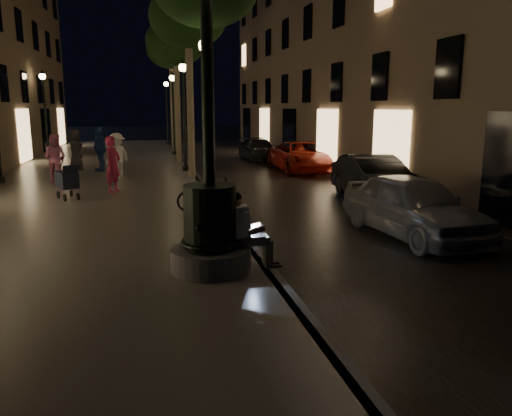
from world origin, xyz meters
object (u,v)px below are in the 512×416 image
object	(u,v)px
stroller	(67,180)
pedestrian_blue	(100,149)
lamp_curb_b	(184,101)
lamp_curb_d	(167,104)
seated_man_laptop	(245,228)
lamp_curb_a	(206,98)
car_front	(413,206)
pedestrian_red	(113,164)
car_rear	(258,149)
tree_far	(171,50)
lamp_left_c	(44,102)
car_second	(375,178)
bicycle	(209,195)
pedestrian_pink	(55,158)
pedestrian_white	(117,155)
car_third	(302,157)
fountain_lamppost	(210,213)
tree_second	(188,18)
pedestrian_dark	(76,150)
tree_third	(176,43)
lamp_curb_c	(173,103)

from	to	relation	value
stroller	pedestrian_blue	xyz separation A→B (m)	(0.43, 6.93, 0.37)
lamp_curb_b	lamp_curb_d	bearing A→B (deg)	90.00
seated_man_laptop	pedestrian_blue	xyz separation A→B (m)	(-3.59, 14.67, 0.25)
lamp_curb_a	car_front	bearing A→B (deg)	-42.83
pedestrian_red	pedestrian_blue	world-z (taller)	pedestrian_blue
car_rear	pedestrian_red	bearing A→B (deg)	-125.93
car_front	lamp_curb_b	bearing A→B (deg)	104.69
tree_far	lamp_left_c	world-z (taller)	tree_far
car_second	bicycle	xyz separation A→B (m)	(-5.60, -1.54, -0.07)
lamp_curb_b	car_second	size ratio (longest dim) A/B	1.09
lamp_left_c	pedestrian_pink	bearing A→B (deg)	-78.85
lamp_curb_b	stroller	bearing A→B (deg)	-123.28
stroller	car_second	size ratio (longest dim) A/B	0.27
lamp_curb_d	bicycle	distance (m)	25.15
car_rear	lamp_curb_a	bearing A→B (deg)	-110.12
pedestrian_red	lamp_curb_b	bearing A→B (deg)	1.61
pedestrian_white	lamp_curb_d	bearing A→B (deg)	-147.63
seated_man_laptop	pedestrian_red	xyz separation A→B (m)	(-2.71, 8.83, 0.21)
lamp_curb_d	car_front	xyz separation A→B (m)	(4.30, -27.99, -2.50)
stroller	car_front	bearing A→B (deg)	-59.14
tree_far	pedestrian_blue	distance (m)	11.36
car_third	pedestrian_blue	xyz separation A→B (m)	(-9.17, 0.54, 0.47)
lamp_curb_b	lamp_left_c	world-z (taller)	same
stroller	pedestrian_red	distance (m)	1.74
tree_far	stroller	xyz separation A→B (m)	(-4.19, -16.27, -5.63)
tree_far	bicycle	distance (m)	19.88
car_front	car_rear	bearing A→B (deg)	83.96
fountain_lamppost	tree_second	bearing A→B (deg)	86.19
pedestrian_red	bicycle	bearing A→B (deg)	-115.00
bicycle	pedestrian_dark	bearing A→B (deg)	28.39
bicycle	lamp_left_c	bearing A→B (deg)	26.40
car_rear	car_second	bearing A→B (deg)	-87.46
car_second	pedestrian_pink	distance (m)	11.77
car_second	pedestrian_dark	world-z (taller)	pedestrian_dark
car_rear	tree_second	bearing A→B (deg)	-122.12
lamp_curb_a	pedestrian_red	distance (m)	4.50
tree_third	stroller	size ratio (longest dim) A/B	6.02
pedestrian_white	fountain_lamppost	bearing A→B (deg)	51.26
seated_man_laptop	tree_far	distance (m)	24.63
car_third	pedestrian_white	bearing A→B (deg)	-170.12
car_front	tree_second	bearing A→B (deg)	107.77
fountain_lamppost	lamp_curb_d	size ratio (longest dim) A/B	1.08
lamp_curb_d	car_third	world-z (taller)	lamp_curb_d
lamp_curb_d	car_third	size ratio (longest dim) A/B	0.96
car_third	car_second	bearing A→B (deg)	-90.16
fountain_lamppost	pedestrian_dark	distance (m)	15.84
tree_far	lamp_curb_a	distance (m)	18.28
lamp_curb_c	bicycle	bearing A→B (deg)	-90.34
tree_far	lamp_curb_d	distance (m)	6.80
lamp_curb_a	pedestrian_pink	xyz separation A→B (m)	(-5.07, 5.69, -2.13)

